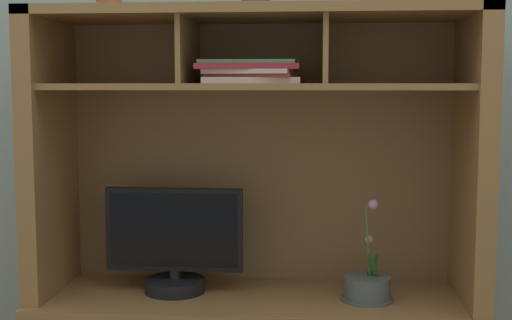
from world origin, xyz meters
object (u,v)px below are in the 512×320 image
tv_monitor (175,246)px  magazine_stack_left (250,71)px  potted_orchid (367,287)px  media_console (256,314)px

tv_monitor → magazine_stack_left: (0.26, -0.04, 0.57)m
tv_monitor → potted_orchid: (0.63, -0.04, -0.11)m
tv_monitor → magazine_stack_left: magazine_stack_left is taller
media_console → tv_monitor: bearing=-178.5°
media_console → potted_orchid: media_console is taller
media_console → tv_monitor: (-0.27, -0.01, 0.23)m
media_console → tv_monitor: 0.35m
magazine_stack_left → media_console: bearing=71.9°
tv_monitor → potted_orchid: tv_monitor is taller
tv_monitor → potted_orchid: 0.64m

